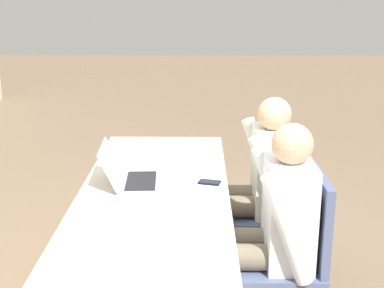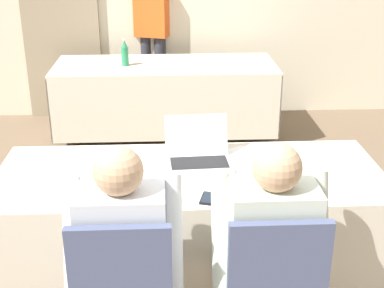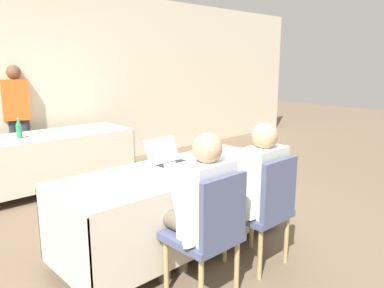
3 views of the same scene
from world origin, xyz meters
TOP-DOWN VIEW (x-y plane):
  - conference_table_near at (0.00, 0.00)m, footprint 2.07×0.80m
  - laptop at (0.05, 0.13)m, footprint 0.37×0.35m
  - cell_phone at (0.07, -0.30)m, footprint 0.10×0.13m
  - paper_beside_laptop at (-0.15, -0.05)m, footprint 0.32×0.36m
  - paper_centre_table at (-0.73, -0.03)m, footprint 0.29×0.34m
  - paper_left_edge at (0.29, 0.17)m, footprint 0.31×0.36m
  - chair_near_left at (-0.31, -0.71)m, footprint 0.44×0.44m
  - chair_near_right at (0.31, -0.71)m, footprint 0.44×0.44m
  - person_checkered_shirt at (-0.31, -0.60)m, footprint 0.50×0.52m
  - person_white_shirt at (0.31, -0.60)m, footprint 0.50×0.52m

SIDE VIEW (x-z plane):
  - chair_near_left at x=-0.31m, z-range 0.05..0.96m
  - chair_near_right at x=0.31m, z-range 0.05..0.96m
  - conference_table_near at x=0.00m, z-range 0.19..0.92m
  - person_checkered_shirt at x=-0.31m, z-range 0.08..1.25m
  - person_white_shirt at x=0.31m, z-range 0.08..1.25m
  - paper_beside_laptop at x=-0.15m, z-range 0.73..0.73m
  - paper_centre_table at x=-0.73m, z-range 0.73..0.73m
  - paper_left_edge at x=0.29m, z-range 0.73..0.73m
  - cell_phone at x=0.07m, z-range 0.73..0.74m
  - laptop at x=0.05m, z-range 0.66..0.89m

